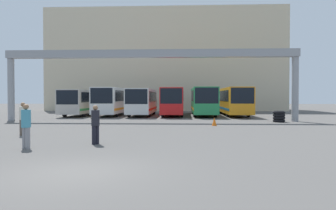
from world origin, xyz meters
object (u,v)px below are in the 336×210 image
(bus_slot_5, at_px, (233,100))
(pedestrian_near_left, at_px, (95,124))
(bus_slot_0, at_px, (82,101))
(pedestrian_mid_right, at_px, (26,125))
(tire_stack, at_px, (279,117))
(pedestrian_mid_left, at_px, (23,118))
(bus_slot_1, at_px, (113,100))
(bus_slot_4, at_px, (203,100))
(traffic_cone, at_px, (214,122))
(bus_slot_2, at_px, (142,100))
(bus_slot_3, at_px, (173,100))

(bus_slot_5, bearing_deg, pedestrian_near_left, -111.91)
(bus_slot_0, relative_size, pedestrian_mid_right, 5.40)
(bus_slot_5, bearing_deg, tire_stack, -77.42)
(pedestrian_mid_left, bearing_deg, bus_slot_1, -139.86)
(bus_slot_0, xyz_separation_m, pedestrian_mid_left, (3.05, -20.30, -0.74))
(bus_slot_4, xyz_separation_m, tire_stack, (5.93, -10.36, -1.38))
(bus_slot_0, relative_size, pedestrian_mid_left, 5.39)
(bus_slot_1, bearing_deg, traffic_cone, -52.10)
(bus_slot_4, bearing_deg, bus_slot_0, -176.09)
(pedestrian_mid_left, relative_size, traffic_cone, 3.02)
(bus_slot_0, distance_m, traffic_cone, 19.60)
(traffic_cone, distance_m, tire_stack, 7.12)
(pedestrian_mid_right, bearing_deg, pedestrian_near_left, -128.21)
(bus_slot_1, distance_m, bus_slot_2, 3.60)
(bus_slot_2, xyz_separation_m, bus_slot_4, (7.15, 0.97, 0.08))
(bus_slot_3, relative_size, bus_slot_4, 0.96)
(traffic_cone, bearing_deg, pedestrian_mid_left, -148.23)
(bus_slot_5, relative_size, traffic_cone, 20.09)
(bus_slot_4, bearing_deg, traffic_cone, -89.99)
(bus_slot_0, bearing_deg, bus_slot_4, 3.91)
(bus_slot_1, height_order, pedestrian_near_left, bus_slot_1)
(bus_slot_0, bearing_deg, bus_slot_2, 0.08)
(bus_slot_0, distance_m, tire_stack, 22.34)
(bus_slot_3, height_order, bus_slot_4, bus_slot_4)
(bus_slot_0, bearing_deg, pedestrian_mid_right, -77.63)
(pedestrian_near_left, height_order, traffic_cone, pedestrian_near_left)
(bus_slot_0, height_order, pedestrian_mid_left, bus_slot_0)
(pedestrian_mid_right, relative_size, pedestrian_near_left, 1.04)
(bus_slot_2, height_order, bus_slot_3, bus_slot_3)
(bus_slot_0, height_order, tire_stack, bus_slot_0)
(bus_slot_2, height_order, pedestrian_mid_left, bus_slot_2)
(bus_slot_0, relative_size, bus_slot_2, 1.00)
(bus_slot_4, distance_m, pedestrian_near_left, 25.20)
(pedestrian_mid_right, distance_m, tire_stack, 21.35)
(tire_stack, bearing_deg, bus_slot_2, 144.32)
(bus_slot_3, xyz_separation_m, pedestrian_mid_left, (-7.68, -21.05, -0.84))
(bus_slot_1, height_order, pedestrian_mid_left, bus_slot_1)
(pedestrian_mid_left, bearing_deg, bus_slot_0, -129.87)
(bus_slot_5, relative_size, pedestrian_mid_left, 6.66)
(pedestrian_mid_left, height_order, pedestrian_near_left, pedestrian_mid_left)
(bus_slot_3, relative_size, pedestrian_mid_left, 6.20)
(pedestrian_mid_right, xyz_separation_m, tire_stack, (14.80, 15.38, -0.51))
(bus_slot_4, xyz_separation_m, pedestrian_mid_left, (-11.25, -21.27, -0.87))
(bus_slot_5, distance_m, pedestrian_mid_right, 28.79)
(bus_slot_2, xyz_separation_m, pedestrian_mid_left, (-4.10, -20.31, -0.79))
(bus_slot_4, relative_size, tire_stack, 11.55)
(bus_slot_3, xyz_separation_m, bus_slot_5, (7.15, 0.43, 0.03))
(bus_slot_4, height_order, traffic_cone, bus_slot_4)
(bus_slot_5, bearing_deg, bus_slot_0, -176.24)
(bus_slot_3, bearing_deg, bus_slot_1, -177.63)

